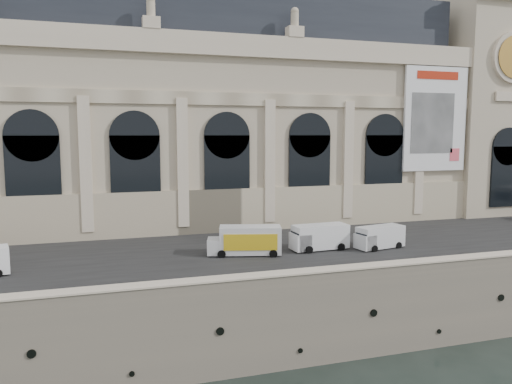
% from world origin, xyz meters
% --- Properties ---
extents(ground, '(260.00, 260.00, 0.00)m').
position_xyz_m(ground, '(0.00, 0.00, 0.00)').
color(ground, black).
rests_on(ground, ground).
extents(quay, '(160.00, 70.00, 6.00)m').
position_xyz_m(quay, '(0.00, 35.00, 3.00)').
color(quay, '#7A6E5D').
rests_on(quay, ground).
extents(street, '(160.00, 24.00, 0.06)m').
position_xyz_m(street, '(0.00, 14.00, 6.03)').
color(street, '#2D2D2D').
rests_on(street, quay).
extents(parapet, '(160.00, 1.40, 1.21)m').
position_xyz_m(parapet, '(0.00, 0.60, 6.62)').
color(parapet, '#7A6E5D').
rests_on(parapet, quay).
extents(museum, '(69.00, 18.70, 29.10)m').
position_xyz_m(museum, '(-5.98, 30.86, 19.72)').
color(museum, '#BEB092').
rests_on(museum, quay).
extents(clock_pavilion, '(13.00, 14.72, 36.70)m').
position_xyz_m(clock_pavilion, '(34.00, 27.93, 23.42)').
color(clock_pavilion, '#BEB092').
rests_on(clock_pavilion, quay).
extents(van_b, '(5.65, 2.55, 2.47)m').
position_xyz_m(van_b, '(2.13, 10.84, 7.26)').
color(van_b, silver).
rests_on(van_b, quay).
extents(van_c, '(5.25, 2.79, 2.22)m').
position_xyz_m(van_c, '(8.04, 9.63, 7.13)').
color(van_c, silver).
rests_on(van_c, quay).
extents(box_truck, '(7.05, 3.82, 2.71)m').
position_xyz_m(box_truck, '(-4.94, 10.97, 7.37)').
color(box_truck, silver).
rests_on(box_truck, quay).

